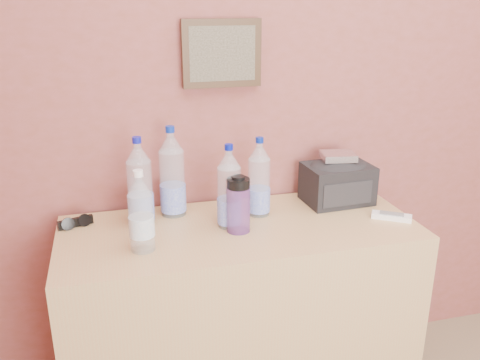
{
  "coord_description": "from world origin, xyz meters",
  "views": [
    {
      "loc": [
        -0.81,
        0.08,
        1.59
      ],
      "look_at": [
        -0.37,
        1.71,
        0.99
      ],
      "focal_mm": 38.0,
      "sensor_mm": 36.0,
      "label": 1
    }
  ],
  "objects_px": {
    "ac_remote": "(392,217)",
    "foil_packet": "(338,156)",
    "sunglasses": "(75,222)",
    "dresser": "(240,321)",
    "pet_large_c": "(259,181)",
    "nalgene_bottle": "(238,204)",
    "pet_large_d": "(229,191)",
    "pet_large_b": "(140,186)",
    "toiletry_bag": "(337,181)",
    "pet_small": "(141,216)",
    "pet_large_a": "(172,176)"
  },
  "relations": [
    {
      "from": "dresser",
      "to": "nalgene_bottle",
      "type": "height_order",
      "value": "nalgene_bottle"
    },
    {
      "from": "pet_small",
      "to": "nalgene_bottle",
      "type": "distance_m",
      "value": 0.35
    },
    {
      "from": "pet_large_c",
      "to": "toiletry_bag",
      "type": "distance_m",
      "value": 0.35
    },
    {
      "from": "pet_large_b",
      "to": "toiletry_bag",
      "type": "height_order",
      "value": "pet_large_b"
    },
    {
      "from": "pet_large_c",
      "to": "foil_packet",
      "type": "distance_m",
      "value": 0.35
    },
    {
      "from": "pet_large_d",
      "to": "nalgene_bottle",
      "type": "distance_m",
      "value": 0.06
    },
    {
      "from": "pet_large_a",
      "to": "pet_small",
      "type": "bearing_deg",
      "value": -117.21
    },
    {
      "from": "pet_small",
      "to": "toiletry_bag",
      "type": "relative_size",
      "value": 1.06
    },
    {
      "from": "pet_large_a",
      "to": "pet_large_b",
      "type": "relative_size",
      "value": 1.05
    },
    {
      "from": "pet_large_b",
      "to": "pet_large_c",
      "type": "xyz_separation_m",
      "value": [
        0.44,
        -0.03,
        -0.01
      ]
    },
    {
      "from": "nalgene_bottle",
      "to": "ac_remote",
      "type": "relative_size",
      "value": 1.42
    },
    {
      "from": "pet_large_c",
      "to": "toiletry_bag",
      "type": "relative_size",
      "value": 1.16
    },
    {
      "from": "pet_large_c",
      "to": "ac_remote",
      "type": "xyz_separation_m",
      "value": [
        0.47,
        -0.18,
        -0.12
      ]
    },
    {
      "from": "ac_remote",
      "to": "dresser",
      "type": "bearing_deg",
      "value": -154.66
    },
    {
      "from": "pet_large_d",
      "to": "foil_packet",
      "type": "xyz_separation_m",
      "value": [
        0.48,
        0.13,
        0.06
      ]
    },
    {
      "from": "pet_small",
      "to": "nalgene_bottle",
      "type": "bearing_deg",
      "value": 10.01
    },
    {
      "from": "pet_large_c",
      "to": "nalgene_bottle",
      "type": "xyz_separation_m",
      "value": [
        -0.11,
        -0.13,
        -0.03
      ]
    },
    {
      "from": "nalgene_bottle",
      "to": "toiletry_bag",
      "type": "height_order",
      "value": "nalgene_bottle"
    },
    {
      "from": "ac_remote",
      "to": "pet_large_d",
      "type": "bearing_deg",
      "value": -155.77
    },
    {
      "from": "pet_small",
      "to": "nalgene_bottle",
      "type": "xyz_separation_m",
      "value": [
        0.34,
        0.06,
        -0.02
      ]
    },
    {
      "from": "dresser",
      "to": "ac_remote",
      "type": "height_order",
      "value": "ac_remote"
    },
    {
      "from": "foil_packet",
      "to": "pet_small",
      "type": "bearing_deg",
      "value": -163.56
    },
    {
      "from": "dresser",
      "to": "sunglasses",
      "type": "xyz_separation_m",
      "value": [
        -0.58,
        0.15,
        0.42
      ]
    },
    {
      "from": "sunglasses",
      "to": "dresser",
      "type": "bearing_deg",
      "value": -33.9
    },
    {
      "from": "pet_large_b",
      "to": "pet_small",
      "type": "distance_m",
      "value": 0.22
    },
    {
      "from": "ac_remote",
      "to": "foil_packet",
      "type": "relative_size",
      "value": 1.12
    },
    {
      "from": "ac_remote",
      "to": "toiletry_bag",
      "type": "height_order",
      "value": "toiletry_bag"
    },
    {
      "from": "pet_large_b",
      "to": "pet_large_c",
      "type": "relative_size",
      "value": 1.08
    },
    {
      "from": "toiletry_bag",
      "to": "pet_large_d",
      "type": "bearing_deg",
      "value": -169.28
    },
    {
      "from": "pet_large_a",
      "to": "foil_packet",
      "type": "xyz_separation_m",
      "value": [
        0.66,
        -0.03,
        0.04
      ]
    },
    {
      "from": "pet_large_a",
      "to": "pet_large_d",
      "type": "relative_size",
      "value": 1.12
    },
    {
      "from": "dresser",
      "to": "pet_large_c",
      "type": "xyz_separation_m",
      "value": [
        0.1,
        0.09,
        0.54
      ]
    },
    {
      "from": "pet_large_d",
      "to": "foil_packet",
      "type": "height_order",
      "value": "pet_large_d"
    },
    {
      "from": "pet_large_a",
      "to": "sunglasses",
      "type": "bearing_deg",
      "value": -176.11
    },
    {
      "from": "dresser",
      "to": "ac_remote",
      "type": "bearing_deg",
      "value": -8.12
    },
    {
      "from": "pet_large_b",
      "to": "pet_large_d",
      "type": "xyz_separation_m",
      "value": [
        0.31,
        -0.11,
        -0.01
      ]
    },
    {
      "from": "pet_large_d",
      "to": "toiletry_bag",
      "type": "height_order",
      "value": "pet_large_d"
    },
    {
      "from": "ac_remote",
      "to": "foil_packet",
      "type": "xyz_separation_m",
      "value": [
        -0.13,
        0.22,
        0.18
      ]
    },
    {
      "from": "nalgene_bottle",
      "to": "foil_packet",
      "type": "distance_m",
      "value": 0.5
    },
    {
      "from": "dresser",
      "to": "sunglasses",
      "type": "bearing_deg",
      "value": 165.14
    },
    {
      "from": "pet_large_d",
      "to": "foil_packet",
      "type": "bearing_deg",
      "value": 14.78
    },
    {
      "from": "pet_large_d",
      "to": "toiletry_bag",
      "type": "bearing_deg",
      "value": 13.71
    },
    {
      "from": "pet_large_b",
      "to": "pet_small",
      "type": "relative_size",
      "value": 1.19
    },
    {
      "from": "foil_packet",
      "to": "sunglasses",
      "type": "bearing_deg",
      "value": 179.45
    },
    {
      "from": "pet_large_b",
      "to": "toiletry_bag",
      "type": "xyz_separation_m",
      "value": [
        0.78,
        0.01,
        -0.06
      ]
    },
    {
      "from": "pet_large_b",
      "to": "nalgene_bottle",
      "type": "height_order",
      "value": "pet_large_b"
    },
    {
      "from": "ac_remote",
      "to": "toiletry_bag",
      "type": "xyz_separation_m",
      "value": [
        -0.13,
        0.22,
        0.08
      ]
    },
    {
      "from": "pet_large_c",
      "to": "pet_large_d",
      "type": "relative_size",
      "value": 0.99
    },
    {
      "from": "pet_large_c",
      "to": "sunglasses",
      "type": "height_order",
      "value": "pet_large_c"
    },
    {
      "from": "pet_small",
      "to": "pet_large_a",
      "type": "bearing_deg",
      "value": 62.79
    }
  ]
}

